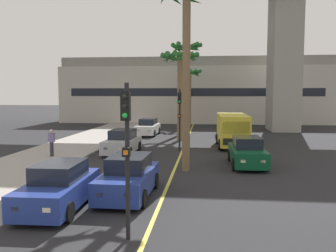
{
  "coord_description": "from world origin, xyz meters",
  "views": [
    {
      "loc": [
        1.61,
        -0.91,
        3.93
      ],
      "look_at": [
        0.0,
        14.0,
        2.54
      ],
      "focal_mm": 38.09,
      "sensor_mm": 36.0,
      "label": 1
    }
  ],
  "objects_px": {
    "car_queue_fourth": "(227,129)",
    "traffic_light_median_near": "(127,140)",
    "palm_tree_farthest_median": "(187,22)",
    "traffic_light_median_far": "(180,111)",
    "pedestrian_mid_block": "(52,142)",
    "car_queue_sixth": "(148,127)",
    "palm_tree_far_median": "(189,81)",
    "car_queue_third": "(122,142)",
    "palm_tree_mid_median": "(186,60)",
    "car_queue_second": "(129,178)",
    "delivery_van": "(232,129)",
    "car_queue_fifth": "(247,152)",
    "palm_tree_near_median": "(180,69)",
    "car_queue_front": "(59,187)"
  },
  "relations": [
    {
      "from": "traffic_light_median_near",
      "to": "palm_tree_near_median",
      "type": "xyz_separation_m",
      "value": [
        -0.12,
        20.21,
        3.15
      ]
    },
    {
      "from": "car_queue_fourth",
      "to": "car_queue_sixth",
      "type": "xyz_separation_m",
      "value": [
        -7.26,
        0.45,
        0.0
      ]
    },
    {
      "from": "palm_tree_mid_median",
      "to": "palm_tree_farthest_median",
      "type": "height_order",
      "value": "palm_tree_farthest_median"
    },
    {
      "from": "traffic_light_median_far",
      "to": "palm_tree_farthest_median",
      "type": "relative_size",
      "value": 0.45
    },
    {
      "from": "traffic_light_median_near",
      "to": "car_queue_third",
      "type": "bearing_deg",
      "value": 104.0
    },
    {
      "from": "car_queue_front",
      "to": "traffic_light_median_far",
      "type": "bearing_deg",
      "value": 75.4
    },
    {
      "from": "car_queue_sixth",
      "to": "palm_tree_near_median",
      "type": "xyz_separation_m",
      "value": [
        3.22,
        -3.44,
        5.15
      ]
    },
    {
      "from": "car_queue_third",
      "to": "palm_tree_farthest_median",
      "type": "xyz_separation_m",
      "value": [
        4.42,
        -4.74,
        6.69
      ]
    },
    {
      "from": "palm_tree_mid_median",
      "to": "pedestrian_mid_block",
      "type": "bearing_deg",
      "value": -116.0
    },
    {
      "from": "car_queue_third",
      "to": "car_queue_sixth",
      "type": "bearing_deg",
      "value": 89.88
    },
    {
      "from": "car_queue_fourth",
      "to": "pedestrian_mid_block",
      "type": "height_order",
      "value": "pedestrian_mid_block"
    },
    {
      "from": "car_queue_second",
      "to": "palm_tree_mid_median",
      "type": "height_order",
      "value": "palm_tree_mid_median"
    },
    {
      "from": "traffic_light_median_near",
      "to": "palm_tree_farthest_median",
      "type": "distance_m",
      "value": 9.97
    },
    {
      "from": "car_queue_sixth",
      "to": "car_queue_fourth",
      "type": "bearing_deg",
      "value": -3.57
    },
    {
      "from": "traffic_light_median_near",
      "to": "pedestrian_mid_block",
      "type": "bearing_deg",
      "value": 122.49
    },
    {
      "from": "traffic_light_median_far",
      "to": "palm_tree_farthest_median",
      "type": "height_order",
      "value": "palm_tree_farthest_median"
    },
    {
      "from": "car_queue_fourth",
      "to": "car_queue_sixth",
      "type": "relative_size",
      "value": 0.99
    },
    {
      "from": "traffic_light_median_far",
      "to": "palm_tree_mid_median",
      "type": "xyz_separation_m",
      "value": [
        -0.19,
        11.37,
        4.4
      ]
    },
    {
      "from": "car_queue_fifth",
      "to": "traffic_light_median_near",
      "type": "xyz_separation_m",
      "value": [
        -4.29,
        -10.37,
        1.99
      ]
    },
    {
      "from": "traffic_light_median_near",
      "to": "palm_tree_far_median",
      "type": "relative_size",
      "value": 0.62
    },
    {
      "from": "car_queue_front",
      "to": "car_queue_third",
      "type": "relative_size",
      "value": 0.99
    },
    {
      "from": "car_queue_sixth",
      "to": "traffic_light_median_far",
      "type": "distance_m",
      "value": 9.88
    },
    {
      "from": "car_queue_fourth",
      "to": "traffic_light_median_far",
      "type": "xyz_separation_m",
      "value": [
        -3.64,
        -8.51,
        1.99
      ]
    },
    {
      "from": "car_queue_fourth",
      "to": "traffic_light_median_near",
      "type": "distance_m",
      "value": 23.61
    },
    {
      "from": "car_queue_sixth",
      "to": "pedestrian_mid_block",
      "type": "xyz_separation_m",
      "value": [
        -3.81,
        -12.44,
        0.28
      ]
    },
    {
      "from": "car_queue_front",
      "to": "palm_tree_far_median",
      "type": "xyz_separation_m",
      "value": [
        2.98,
        30.08,
        4.62
      ]
    },
    {
      "from": "car_queue_second",
      "to": "traffic_light_median_far",
      "type": "relative_size",
      "value": 0.99
    },
    {
      "from": "car_queue_second",
      "to": "car_queue_third",
      "type": "height_order",
      "value": "same"
    },
    {
      "from": "car_queue_second",
      "to": "palm_tree_mid_median",
      "type": "relative_size",
      "value": 0.47
    },
    {
      "from": "traffic_light_median_far",
      "to": "traffic_light_median_near",
      "type": "bearing_deg",
      "value": -91.11
    },
    {
      "from": "car_queue_second",
      "to": "delivery_van",
      "type": "height_order",
      "value": "delivery_van"
    },
    {
      "from": "pedestrian_mid_block",
      "to": "palm_tree_mid_median",
      "type": "bearing_deg",
      "value": 64.0
    },
    {
      "from": "car_queue_front",
      "to": "car_queue_fourth",
      "type": "distance_m",
      "value": 21.91
    },
    {
      "from": "car_queue_second",
      "to": "car_queue_fourth",
      "type": "height_order",
      "value": "same"
    },
    {
      "from": "car_queue_front",
      "to": "traffic_light_median_near",
      "type": "distance_m",
      "value": 4.27
    },
    {
      "from": "traffic_light_median_near",
      "to": "delivery_van",
      "type": "bearing_deg",
      "value": 76.93
    },
    {
      "from": "traffic_light_median_far",
      "to": "palm_tree_near_median",
      "type": "xyz_separation_m",
      "value": [
        -0.4,
        5.53,
        3.15
      ]
    },
    {
      "from": "traffic_light_median_near",
      "to": "palm_tree_far_median",
      "type": "bearing_deg",
      "value": 89.89
    },
    {
      "from": "car_queue_fifth",
      "to": "car_queue_second",
      "type": "bearing_deg",
      "value": -129.08
    },
    {
      "from": "car_queue_second",
      "to": "traffic_light_median_near",
      "type": "xyz_separation_m",
      "value": [
        0.85,
        -4.04,
        1.99
      ]
    },
    {
      "from": "delivery_van",
      "to": "pedestrian_mid_block",
      "type": "bearing_deg",
      "value": -152.09
    },
    {
      "from": "car_queue_third",
      "to": "pedestrian_mid_block",
      "type": "distance_m",
      "value": 4.41
    },
    {
      "from": "palm_tree_farthest_median",
      "to": "car_queue_third",
      "type": "bearing_deg",
      "value": 133.01
    },
    {
      "from": "delivery_van",
      "to": "traffic_light_median_far",
      "type": "relative_size",
      "value": 1.26
    },
    {
      "from": "car_queue_third",
      "to": "palm_tree_mid_median",
      "type": "bearing_deg",
      "value": 74.66
    },
    {
      "from": "car_queue_fifth",
      "to": "delivery_van",
      "type": "xyz_separation_m",
      "value": [
        -0.32,
        6.74,
        0.57
      ]
    },
    {
      "from": "car_queue_sixth",
      "to": "car_queue_front",
      "type": "bearing_deg",
      "value": -88.87
    },
    {
      "from": "car_queue_fifth",
      "to": "delivery_van",
      "type": "bearing_deg",
      "value": 92.71
    },
    {
      "from": "car_queue_fourth",
      "to": "palm_tree_mid_median",
      "type": "distance_m",
      "value": 7.98
    },
    {
      "from": "traffic_light_median_near",
      "to": "palm_tree_near_median",
      "type": "bearing_deg",
      "value": 90.34
    }
  ]
}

